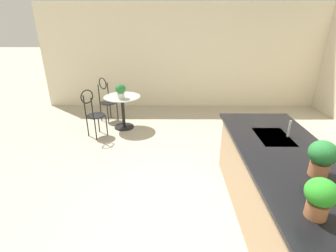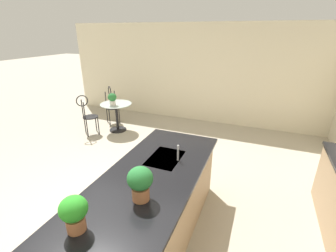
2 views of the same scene
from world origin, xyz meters
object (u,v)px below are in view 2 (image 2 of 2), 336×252
Objects in this scene: bistro_table at (117,114)px; potted_plant_counter_far at (74,212)px; chair_near_window at (112,103)px; potted_plant_counter_near at (140,182)px; potted_plant_on_table at (112,98)px; chair_by_island at (88,113)px.

bistro_table is 2.44× the size of potted_plant_counter_far.
chair_near_window is at bearing -148.30° from potted_plant_counter_far.
potted_plant_counter_near is at bearing 38.48° from chair_near_window.
chair_near_window is 2.91× the size of potted_plant_counter_near.
potted_plant_counter_near reaches higher than bistro_table.
chair_near_window is 5.02m from potted_plant_counter_far.
chair_by_island is at bearing -56.54° from potted_plant_on_table.
bistro_table is 0.77× the size of chair_by_island.
bistro_table is at bearing -150.35° from potted_plant_counter_far.
potted_plant_counter_near is at bearing 38.53° from potted_plant_on_table.
potted_plant_counter_far is (3.65, 2.15, 0.19)m from potted_plant_on_table.
potted_plant_on_table is at bearing 38.22° from chair_near_window.
bistro_table is 0.73m from chair_by_island.
chair_by_island is 4.28m from potted_plant_counter_far.
potted_plant_counter_far reaches higher than chair_by_island.
potted_plant_counter_near is at bearing 37.37° from bistro_table.
chair_by_island is at bearing -140.94° from potted_plant_counter_far.
chair_near_window is 1.00× the size of chair_by_island.
potted_plant_on_table reaches higher than bistro_table.
potted_plant_counter_far reaches higher than bistro_table.
chair_near_window and chair_by_island have the same top height.
potted_plant_on_table is (0.14, 0.01, 0.47)m from bistro_table.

